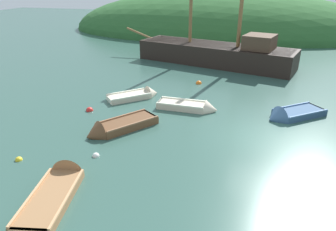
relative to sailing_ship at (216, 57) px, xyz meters
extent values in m
plane|color=#33564C|center=(3.54, -13.09, -0.61)|extent=(120.00, 120.00, 0.00)
ellipsoid|color=#2D602D|center=(-1.71, 18.29, -0.61)|extent=(42.17, 21.16, 10.97)
cube|color=black|center=(-0.16, 0.05, -0.18)|extent=(13.64, 6.90, 2.45)
cube|color=#997A51|center=(-0.16, 0.05, 0.99)|extent=(13.05, 6.49, 0.10)
cylinder|color=olive|center=(-7.66, 2.19, 1.34)|extent=(2.89, 1.00, 0.97)
cube|color=#4C3828|center=(3.40, -0.97, 1.59)|extent=(2.77, 2.89, 1.10)
cube|color=#335175|center=(5.62, -9.93, -0.52)|extent=(2.89, 2.67, 0.43)
cone|color=#335175|center=(4.32, -10.96, -0.52)|extent=(1.29, 1.38, 1.23)
cube|color=#4F75A1|center=(6.62, -9.13, -0.45)|extent=(0.82, 0.99, 0.30)
cube|color=#4F75A1|center=(5.25, -10.22, -0.36)|extent=(0.88, 1.05, 0.05)
cube|color=#4F75A1|center=(5.98, -9.64, -0.36)|extent=(0.88, 1.05, 0.05)
cube|color=#4F75A1|center=(5.24, -9.45, -0.27)|extent=(2.09, 1.68, 0.07)
cube|color=#4F75A1|center=(6.00, -10.40, -0.27)|extent=(2.09, 1.68, 0.07)
cube|color=#9E7047|center=(-3.03, -19.51, -0.54)|extent=(1.83, 3.21, 0.38)
cone|color=#9E7047|center=(-3.39, -17.67, -0.54)|extent=(1.32, 0.96, 1.20)
cube|color=tan|center=(-3.13, -18.99, -0.41)|extent=(1.18, 0.40, 0.05)
cube|color=tan|center=(-2.92, -20.03, -0.41)|extent=(1.18, 0.40, 0.05)
cube|color=tan|center=(-2.44, -19.40, -0.32)|extent=(0.65, 2.92, 0.07)
cube|color=tan|center=(-3.61, -19.63, -0.32)|extent=(0.65, 2.92, 0.07)
cube|color=beige|center=(-0.66, -10.56, -0.50)|extent=(2.72, 1.17, 0.46)
cone|color=beige|center=(1.01, -10.61, -0.50)|extent=(0.70, 1.05, 1.03)
cube|color=white|center=(-1.96, -10.52, -0.43)|extent=(0.15, 0.98, 0.32)
cube|color=white|center=(-0.20, -10.57, -0.33)|extent=(0.21, 1.00, 0.05)
cube|color=white|center=(-1.13, -10.54, -0.33)|extent=(0.21, 1.00, 0.05)
cube|color=white|center=(-0.68, -11.06, -0.24)|extent=(2.63, 0.16, 0.07)
cube|color=white|center=(-0.65, -10.06, -0.24)|extent=(2.63, 0.16, 0.07)
cube|color=beige|center=(-4.08, -9.92, -0.52)|extent=(2.61, 2.54, 0.42)
cone|color=beige|center=(-2.92, -8.84, -0.52)|extent=(1.19, 1.21, 1.06)
cube|color=white|center=(-4.97, -10.75, -0.46)|extent=(0.77, 0.82, 0.29)
cube|color=white|center=(-3.76, -9.62, -0.37)|extent=(0.83, 0.88, 0.05)
cube|color=white|center=(-4.40, -10.22, -0.37)|extent=(0.83, 0.88, 0.05)
cube|color=white|center=(-3.73, -10.30, -0.28)|extent=(1.87, 1.74, 0.07)
cube|color=white|center=(-4.43, -9.54, -0.28)|extent=(1.87, 1.74, 0.07)
cube|color=brown|center=(-2.71, -13.60, -0.49)|extent=(2.74, 3.06, 0.47)
cone|color=brown|center=(-3.80, -15.04, -0.49)|extent=(1.37, 1.28, 1.18)
cube|color=#8E6242|center=(-1.87, -12.48, -0.42)|extent=(0.96, 0.77, 0.33)
cube|color=#8E6242|center=(-3.02, -14.00, -0.32)|extent=(1.02, 0.83, 0.05)
cube|color=#8E6242|center=(-2.40, -13.19, -0.32)|extent=(1.02, 0.83, 0.05)
cube|color=#8E6242|center=(-3.17, -13.25, -0.23)|extent=(1.78, 2.32, 0.07)
cube|color=#8E6242|center=(-2.25, -13.95, -0.23)|extent=(1.78, 2.32, 0.07)
sphere|color=red|center=(-5.53, -12.20, -0.61)|extent=(0.40, 0.40, 0.40)
sphere|color=orange|center=(-0.49, -5.82, -0.61)|extent=(0.42, 0.42, 0.42)
sphere|color=white|center=(-2.95, -16.51, -0.61)|extent=(0.29, 0.29, 0.29)
sphere|color=yellow|center=(-5.81, -17.58, -0.61)|extent=(0.28, 0.28, 0.28)
camera|label=1|loc=(2.72, -26.34, 6.03)|focal=33.04mm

